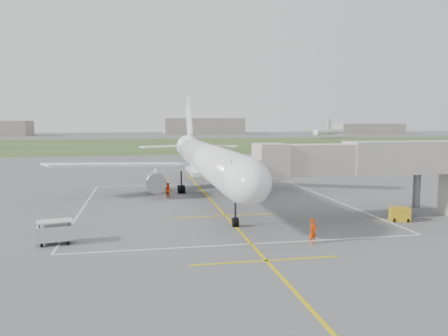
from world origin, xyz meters
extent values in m
plane|color=#505053|center=(0.00, 0.00, 0.00)|extent=(700.00, 700.00, 0.00)
cube|color=#2E4A20|center=(0.00, 130.00, 0.01)|extent=(700.00, 120.00, 0.02)
cube|color=gold|center=(0.00, -5.00, 0.01)|extent=(0.25, 60.00, 0.01)
cube|color=gold|center=(0.00, -24.00, 0.01)|extent=(10.00, 0.25, 0.01)
cube|color=gold|center=(0.00, -10.00, 0.01)|extent=(10.00, 0.25, 0.01)
cube|color=silver|center=(0.00, 12.00, 0.01)|extent=(28.00, 0.20, 0.01)
cube|color=silver|center=(0.00, -20.00, 0.01)|extent=(28.00, 0.20, 0.01)
cube|color=silver|center=(-14.00, -4.00, 0.01)|extent=(0.20, 32.00, 0.01)
cube|color=silver|center=(14.00, -4.00, 0.01)|extent=(0.20, 32.00, 0.01)
cylinder|color=white|center=(0.00, 0.00, 4.50)|extent=(3.80, 36.00, 3.80)
ellipsoid|color=white|center=(0.00, -18.00, 4.50)|extent=(3.80, 7.22, 3.80)
cube|color=black|center=(0.00, -18.90, 5.55)|extent=(2.40, 1.60, 0.99)
cone|color=white|center=(0.00, 20.50, 4.90)|extent=(3.80, 6.00, 3.80)
cube|color=white|center=(10.50, 6.00, 3.65)|extent=(17.93, 11.24, 1.23)
cube|color=white|center=(-10.50, 6.00, 3.65)|extent=(17.93, 11.24, 1.23)
cube|color=white|center=(0.00, 3.00, 2.95)|extent=(4.20, 8.00, 0.50)
cube|color=white|center=(0.00, 21.20, 9.20)|extent=(0.30, 7.89, 8.65)
cube|color=white|center=(0.00, 19.00, 6.20)|extent=(0.35, 5.00, 1.20)
cube|color=white|center=(4.20, 20.20, 5.10)|extent=(7.85, 5.03, 0.20)
cube|color=white|center=(-4.20, 20.20, 5.10)|extent=(7.85, 5.03, 0.20)
cylinder|color=gray|center=(6.20, 2.50, 1.90)|extent=(2.30, 4.20, 2.30)
cube|color=white|center=(6.20, 2.20, 2.70)|extent=(0.25, 2.40, 1.20)
cylinder|color=gray|center=(-6.20, 2.50, 1.90)|extent=(2.30, 4.20, 2.30)
cube|color=white|center=(-6.20, 2.20, 2.70)|extent=(0.25, 2.40, 1.20)
cylinder|color=black|center=(0.00, -14.50, 1.30)|extent=(0.18, 0.18, 2.60)
cylinder|color=black|center=(-0.11, -14.50, 0.40)|extent=(0.28, 0.80, 0.80)
cylinder|color=black|center=(0.11, -14.50, 0.40)|extent=(0.28, 0.80, 0.80)
cylinder|color=black|center=(2.90, 4.50, 1.40)|extent=(0.22, 0.22, 2.80)
cylinder|color=black|center=(2.62, 4.15, 0.48)|extent=(0.32, 0.96, 0.96)
cylinder|color=black|center=(3.18, 4.15, 0.48)|extent=(0.32, 0.96, 0.96)
cylinder|color=black|center=(2.62, 4.85, 0.48)|extent=(0.32, 0.96, 0.96)
cylinder|color=black|center=(3.18, 4.85, 0.48)|extent=(0.32, 0.96, 0.96)
cylinder|color=black|center=(-2.90, 4.50, 1.40)|extent=(0.22, 0.22, 2.80)
cylinder|color=black|center=(-3.18, 4.15, 0.48)|extent=(0.32, 0.96, 0.96)
cylinder|color=black|center=(-2.62, 4.15, 0.48)|extent=(0.32, 0.96, 0.96)
cylinder|color=black|center=(-3.18, 4.85, 0.48)|extent=(0.32, 0.96, 0.96)
cylinder|color=black|center=(-2.62, 4.85, 0.48)|extent=(0.32, 0.96, 0.96)
cube|color=#9F998F|center=(7.74, -13.50, 5.60)|extent=(11.09, 2.90, 2.80)
cube|color=#9F998F|center=(16.46, -13.50, 5.70)|extent=(11.09, 3.10, 3.00)
cube|color=#9F998F|center=(3.40, -13.50, 5.60)|extent=(2.60, 3.40, 3.00)
cylinder|color=#5A5C62|center=(18.00, -13.50, 2.10)|extent=(0.70, 0.70, 4.20)
cube|color=#5A5C62|center=(18.00, -13.50, 0.45)|extent=(2.60, 1.40, 0.90)
cylinder|color=black|center=(17.00, -13.50, 0.35)|extent=(0.70, 0.30, 0.70)
cylinder|color=black|center=(19.00, -13.50, 0.35)|extent=(0.70, 0.30, 0.70)
cube|color=#B58D16|center=(15.19, -15.23, 0.64)|extent=(1.97, 1.60, 1.28)
cylinder|color=black|center=(14.47, -15.48, 0.19)|extent=(0.28, 0.41, 0.38)
cylinder|color=black|center=(15.61, -15.87, 0.19)|extent=(0.28, 0.41, 0.38)
cube|color=#BDBDBD|center=(-14.29, -17.19, 0.86)|extent=(2.75, 1.93, 1.11)
cube|color=#BDBDBD|center=(-14.29, -17.19, 1.71)|extent=(2.75, 1.93, 0.08)
cylinder|color=black|center=(-15.17, -17.97, 1.06)|extent=(0.08, 0.08, 1.31)
cylinder|color=black|center=(-13.19, -17.61, 1.06)|extent=(0.08, 0.08, 1.31)
cylinder|color=black|center=(-15.39, -16.78, 1.06)|extent=(0.08, 0.08, 1.31)
cylinder|color=black|center=(-13.40, -16.42, 1.06)|extent=(0.08, 0.08, 1.31)
cylinder|color=black|center=(-15.08, -17.90, 0.20)|extent=(0.25, 0.43, 0.40)
cylinder|color=black|center=(-13.30, -17.58, 0.20)|extent=(0.25, 0.43, 0.40)
cylinder|color=black|center=(-15.28, -16.81, 0.20)|extent=(0.25, 0.43, 0.40)
cylinder|color=black|center=(-13.49, -16.49, 0.20)|extent=(0.25, 0.43, 0.40)
imported|color=#FF4608|center=(4.55, -20.71, 0.96)|extent=(0.83, 0.74, 1.91)
imported|color=#E73907|center=(-4.78, 1.74, 0.88)|extent=(1.08, 1.06, 1.76)
cube|color=gray|center=(40.00, 280.00, 6.00)|extent=(60.00, 20.00, 12.00)
cube|color=gray|center=(160.00, 250.00, 4.00)|extent=(50.00, 18.00, 8.00)
cylinder|color=white|center=(98.97, 185.03, 3.50)|extent=(27.08, 22.37, 3.20)
cube|color=white|center=(98.97, 185.03, 8.00)|extent=(3.32, 2.72, 5.50)
camera|label=1|loc=(-7.92, -50.60, 8.99)|focal=35.00mm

